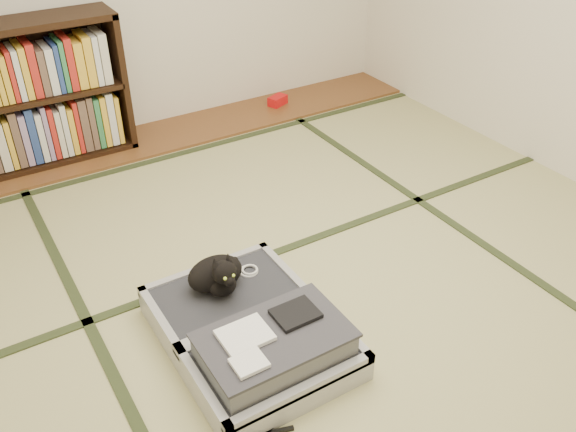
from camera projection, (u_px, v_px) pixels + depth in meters
floor at (317, 296)px, 2.95m from camera, size 4.50×4.50×0.00m
wood_strip at (162, 137)px, 4.36m from camera, size 4.00×0.50×0.02m
red_item at (278, 101)px, 4.78m from camera, size 0.17×0.14×0.07m
tatami_borders at (266, 244)px, 3.29m from camera, size 4.00×4.50×0.01m
bookcase at (11, 102)px, 3.77m from camera, size 1.41×0.32×0.92m
suitcase at (253, 333)px, 2.61m from camera, size 0.67×0.90×0.26m
cat at (218, 275)px, 2.74m from camera, size 0.30×0.30×0.24m
cable_coil at (249, 271)px, 2.89m from camera, size 0.09×0.09×0.02m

